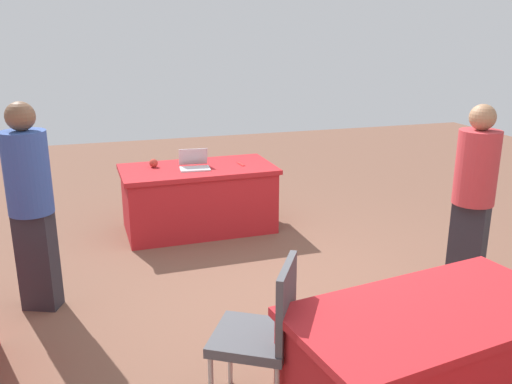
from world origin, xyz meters
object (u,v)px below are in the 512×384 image
(table_mid_left, at_px, (427,366))
(yarn_ball, at_px, (154,163))
(laptop_silver, at_px, (194,165))
(chair_by_pillar, at_px, (264,328))
(table_foreground, at_px, (199,198))
(person_presenter, at_px, (30,198))
(person_attendee_standing, at_px, (474,190))
(scissors_red, at_px, (241,164))

(table_mid_left, xyz_separation_m, yarn_ball, (1.05, -3.64, 0.41))
(laptop_silver, bearing_deg, chair_by_pillar, 90.98)
(table_foreground, relative_size, table_mid_left, 0.99)
(table_mid_left, bearing_deg, person_presenter, -44.07)
(table_foreground, height_order, yarn_ball, yarn_ball)
(person_attendee_standing, bearing_deg, yarn_ball, 12.33)
(table_foreground, distance_m, scissors_red, 0.61)
(chair_by_pillar, xyz_separation_m, scissors_red, (-0.75, -3.10, 0.19))
(person_presenter, bearing_deg, yarn_ball, 76.58)
(chair_by_pillar, relative_size, scissors_red, 5.28)
(table_foreground, bearing_deg, chair_by_pillar, 85.28)
(person_presenter, relative_size, person_attendee_standing, 1.04)
(person_attendee_standing, bearing_deg, laptop_silver, 9.28)
(table_foreground, relative_size, person_presenter, 1.01)
(laptop_silver, bearing_deg, person_attendee_standing, 137.89)
(person_attendee_standing, distance_m, scissors_red, 2.55)
(laptop_silver, height_order, scissors_red, laptop_silver)
(laptop_silver, xyz_separation_m, scissors_red, (-0.53, -0.03, -0.04))
(laptop_silver, bearing_deg, scissors_red, -172.34)
(person_presenter, distance_m, person_attendee_standing, 3.57)
(table_mid_left, bearing_deg, table_foreground, -80.50)
(person_attendee_standing, xyz_separation_m, yarn_ball, (2.36, -2.28, -0.12))
(person_presenter, xyz_separation_m, person_attendee_standing, (-3.49, 0.75, -0.04))
(table_mid_left, height_order, yarn_ball, yarn_ball)
(person_presenter, height_order, scissors_red, person_presenter)
(table_foreground, xyz_separation_m, person_presenter, (1.59, 1.39, 0.57))
(chair_by_pillar, bearing_deg, person_presenter, 68.72)
(person_presenter, height_order, person_attendee_standing, person_presenter)
(person_attendee_standing, bearing_deg, chair_by_pillar, 80.76)
(scissors_red, bearing_deg, table_mid_left, -2.82)
(person_presenter, bearing_deg, table_foreground, 64.20)
(person_presenter, xyz_separation_m, laptop_silver, (-1.54, -1.34, -0.17))
(chair_by_pillar, distance_m, person_attendee_standing, 2.40)
(table_mid_left, relative_size, scissors_red, 9.46)
(chair_by_pillar, height_order, person_presenter, person_presenter)
(yarn_ball, bearing_deg, person_presenter, 53.67)
(table_foreground, relative_size, yarn_ball, 18.08)
(person_presenter, bearing_deg, person_attendee_standing, 10.79)
(yarn_ball, distance_m, scissors_red, 0.96)
(laptop_silver, relative_size, yarn_ball, 3.64)
(person_attendee_standing, bearing_deg, scissors_red, 0.07)
(chair_by_pillar, height_order, laptop_silver, chair_by_pillar)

